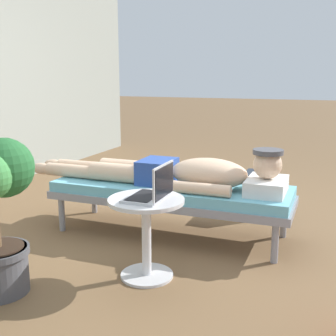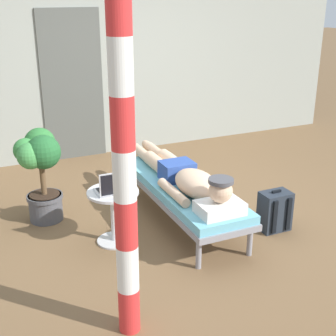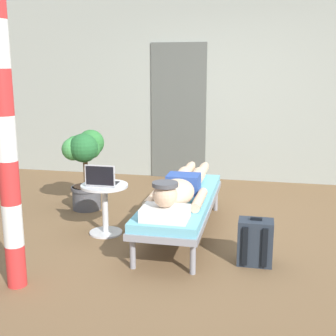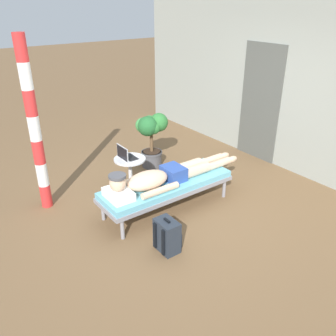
% 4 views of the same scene
% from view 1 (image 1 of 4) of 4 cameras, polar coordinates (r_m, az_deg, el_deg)
% --- Properties ---
extents(ground_plane, '(40.00, 40.00, 0.00)m').
position_cam_1_polar(ground_plane, '(3.75, -0.57, -7.65)').
color(ground_plane, brown).
extents(lounge_chair, '(0.62, 1.94, 0.42)m').
position_cam_1_polar(lounge_chair, '(3.47, 0.34, -3.31)').
color(lounge_chair, gray).
rests_on(lounge_chair, ground).
extents(person_reclining, '(0.53, 2.17, 0.33)m').
position_cam_1_polar(person_reclining, '(3.40, 1.69, -0.63)').
color(person_reclining, white).
rests_on(person_reclining, lounge_chair).
extents(side_table, '(0.48, 0.48, 0.52)m').
position_cam_1_polar(side_table, '(2.74, -2.88, -7.40)').
color(side_table, silver).
rests_on(side_table, ground).
extents(laptop, '(0.31, 0.24, 0.23)m').
position_cam_1_polar(laptop, '(2.65, -1.92, -2.95)').
color(laptop, silver).
rests_on(laptop, side_table).
extents(backpack, '(0.30, 0.26, 0.42)m').
position_cam_1_polar(backpack, '(4.08, 11.42, -3.35)').
color(backpack, '#262D38').
rests_on(backpack, ground).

